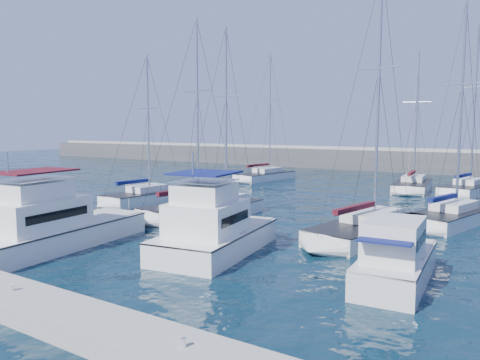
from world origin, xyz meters
The scene contains 17 objects.
ground centered at (0.00, 0.00, 0.00)m, with size 220.00×220.00×0.00m, color black.
breakwater centered at (0.00, 52.00, 1.05)m, with size 160.00×6.00×4.45m.
dock centered at (0.00, -11.00, 0.30)m, with size 40.00×2.20×0.60m, color gray.
dock_cleat_centre centered at (0.00, -11.00, 0.72)m, with size 0.16×0.16×0.25m, color silver.
dock_cleat_near_stbd centered at (8.00, -11.00, 0.72)m, with size 0.16×0.16×0.25m, color silver.
motor_yacht_port_outer centered at (-9.31, -5.23, 0.94)m, with size 3.36×6.72×3.20m.
motor_yacht_port_inner centered at (-6.00, -5.13, 1.13)m, with size 4.41×10.66×4.69m.
motor_yacht_stbd_inner centered at (1.81, -1.28, 1.13)m, with size 4.92×8.51×4.69m.
motor_yacht_stbd_outer centered at (10.91, -0.92, 0.94)m, with size 3.00×6.76×3.20m.
sailboat_mid_a centered at (-12.88, 8.66, 0.51)m, with size 3.71×7.42×12.91m.
sailboat_mid_b centered at (-5.55, 6.04, 0.53)m, with size 4.25×8.05×14.54m.
sailboat_mid_c centered at (-3.73, 7.25, 0.53)m, with size 3.00×7.24×13.94m.
sailboat_mid_d centered at (7.29, 6.67, 0.52)m, with size 4.71×9.72×15.89m.
sailboat_mid_e centered at (10.84, 13.29, 0.53)m, with size 4.94×8.47×14.94m.
sailboat_back_a centered at (-13.00, 29.84, 0.53)m, with size 4.38×9.03×15.87m.
sailboat_back_b centered at (4.63, 29.72, 0.52)m, with size 4.04×8.71×14.57m.
sailboat_back_c centered at (9.76, 29.84, 0.55)m, with size 4.52×8.52×16.67m.
Camera 1 is at (15.78, -20.19, 6.43)m, focal length 35.00 mm.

